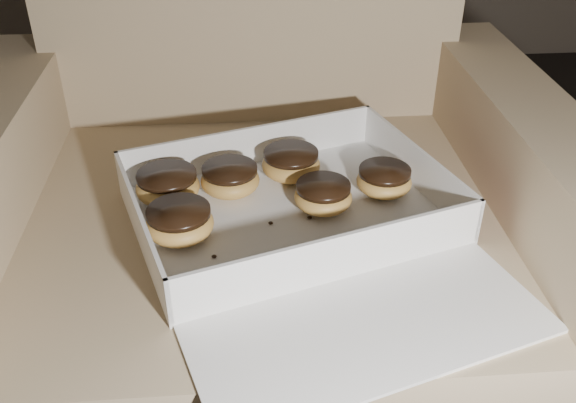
% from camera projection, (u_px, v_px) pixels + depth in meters
% --- Properties ---
extents(armchair, '(0.96, 0.81, 1.00)m').
position_uv_depth(armchair, '(262.00, 246.00, 1.13)').
color(armchair, '#9C8763').
rests_on(armchair, floor).
extents(bakery_box, '(0.58, 0.63, 0.07)m').
position_uv_depth(bakery_box, '(303.00, 225.00, 0.93)').
color(bakery_box, white).
rests_on(bakery_box, armchair).
extents(donut_a, '(0.10, 0.10, 0.05)m').
position_uv_depth(donut_a, '(291.00, 163.00, 1.04)').
color(donut_a, gold).
rests_on(donut_a, bakery_box).
extents(donut_b, '(0.09, 0.09, 0.05)m').
position_uv_depth(donut_b, '(230.00, 179.00, 1.00)').
color(donut_b, gold).
rests_on(donut_b, bakery_box).
extents(donut_c, '(0.10, 0.10, 0.05)m').
position_uv_depth(donut_c, '(180.00, 222.00, 0.90)').
color(donut_c, gold).
rests_on(donut_c, bakery_box).
extents(donut_d, '(0.09, 0.09, 0.04)m').
position_uv_depth(donut_d, '(323.00, 196.00, 0.97)').
color(donut_d, gold).
rests_on(donut_d, bakery_box).
extents(donut_e, '(0.09, 0.09, 0.04)m').
position_uv_depth(donut_e, '(384.00, 180.00, 1.00)').
color(donut_e, gold).
rests_on(donut_e, bakery_box).
extents(donut_f, '(0.10, 0.10, 0.05)m').
position_uv_depth(donut_f, '(168.00, 186.00, 0.98)').
color(donut_f, gold).
rests_on(donut_f, bakery_box).
extents(crumb_a, '(0.01, 0.01, 0.00)m').
position_uv_depth(crumb_a, '(310.00, 217.00, 0.95)').
color(crumb_a, black).
rests_on(crumb_a, bakery_box).
extents(crumb_b, '(0.01, 0.01, 0.00)m').
position_uv_depth(crumb_b, '(271.00, 223.00, 0.94)').
color(crumb_b, black).
rests_on(crumb_b, bakery_box).
extents(crumb_c, '(0.01, 0.01, 0.00)m').
position_uv_depth(crumb_c, '(289.00, 257.00, 0.87)').
color(crumb_c, black).
rests_on(crumb_c, bakery_box).
extents(crumb_d, '(0.01, 0.01, 0.00)m').
position_uv_depth(crumb_d, '(214.00, 256.00, 0.88)').
color(crumb_d, black).
rests_on(crumb_d, bakery_box).
extents(crumb_e, '(0.01, 0.01, 0.00)m').
position_uv_depth(crumb_e, '(200.00, 276.00, 0.84)').
color(crumb_e, black).
rests_on(crumb_e, bakery_box).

